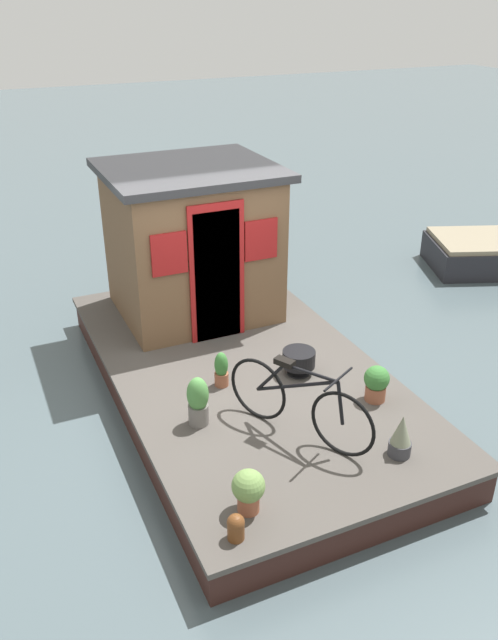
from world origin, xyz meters
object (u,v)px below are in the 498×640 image
charcoal_grill (299,359)px  mooring_bollard (236,527)px  potted_plant_lavender (376,383)px  houseboat_cabin (192,241)px  potted_plant_ivy (221,370)px  bicycle (298,403)px  potted_plant_rosemary (248,489)px  potted_plant_thyme (198,401)px  potted_plant_fern (401,437)px

charcoal_grill → mooring_bollard: size_ratio=1.57×
potted_plant_lavender → charcoal_grill: bearing=31.6°
houseboat_cabin → potted_plant_ivy: 2.17m
bicycle → potted_plant_rosemary: 1.19m
bicycle → potted_plant_ivy: bicycle is taller
potted_plant_lavender → potted_plant_ivy: (0.97, 1.43, -0.02)m
potted_plant_rosemary → potted_plant_thyme: potted_plant_thyme is taller
houseboat_cabin → charcoal_grill: 2.32m
houseboat_cabin → charcoal_grill: bearing=-166.0°
houseboat_cabin → mooring_bollard: houseboat_cabin is taller
potted_plant_thyme → houseboat_cabin: bearing=-19.2°
bicycle → potted_plant_fern: (-0.69, -0.75, -0.17)m
houseboat_cabin → potted_plant_lavender: bearing=-160.6°
potted_plant_lavender → potted_plant_fern: 0.94m
potted_plant_lavender → potted_plant_thyme: potted_plant_thyme is taller
bicycle → mooring_bollard: bearing=132.5°
potted_plant_ivy → mooring_bollard: potted_plant_ivy is taller
bicycle → potted_plant_fern: 1.03m
potted_plant_thyme → potted_plant_rosemary: bearing=177.9°
potted_plant_lavender → potted_plant_thyme: (0.39, 1.92, 0.05)m
houseboat_cabin → potted_plant_ivy: houseboat_cabin is taller
potted_plant_thyme → potted_plant_lavender: bearing=-101.6°
bicycle → potted_plant_lavender: (0.20, -1.07, -0.16)m
mooring_bollard → charcoal_grill: bearing=-39.3°
potted_plant_lavender → mooring_bollard: potted_plant_lavender is taller
potted_plant_fern → mooring_bollard: bearing=100.2°
potted_plant_fern → mooring_bollard: potted_plant_fern is taller
potted_plant_ivy → mooring_bollard: 2.32m
bicycle → charcoal_grill: (1.03, -0.56, -0.19)m
potted_plant_rosemary → mooring_bollard: size_ratio=1.70×
potted_plant_ivy → potted_plant_fern: bearing=-149.2°
bicycle → charcoal_grill: 1.19m
potted_plant_ivy → charcoal_grill: 0.93m
mooring_bollard → potted_plant_fern: bearing=-79.8°
charcoal_grill → bicycle: bearing=151.3°
potted_plant_ivy → potted_plant_fern: (-1.85, -1.10, 0.01)m
bicycle → houseboat_cabin: bearing=-0.7°
bicycle → potted_plant_thyme: size_ratio=2.74×
houseboat_cabin → potted_plant_fern: (-3.82, -0.71, -0.81)m
bicycle → charcoal_grill: size_ratio=3.90×
bicycle → mooring_bollard: (-1.03, 1.12, -0.26)m
bicycle → potted_plant_fern: size_ratio=3.36×
potted_plant_lavender → potted_plant_thyme: bearing=78.4°
charcoal_grill → potted_plant_lavender: bearing=-148.4°
houseboat_cabin → bicycle: 3.20m
potted_plant_lavender → charcoal_grill: potted_plant_lavender is taller
potted_plant_lavender → mooring_bollard: 2.51m
potted_plant_ivy → potted_plant_lavender: bearing=-124.1°
potted_plant_ivy → potted_plant_fern: potted_plant_fern is taller
potted_plant_rosemary → potted_plant_ivy: 2.02m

